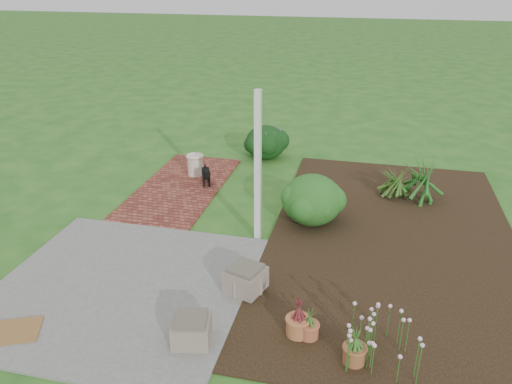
% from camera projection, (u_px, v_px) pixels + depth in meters
% --- Properties ---
extents(ground, '(80.00, 80.00, 0.00)m').
position_uv_depth(ground, '(239.00, 239.00, 8.33)').
color(ground, '#235D1D').
rests_on(ground, ground).
extents(concrete_patio, '(3.50, 3.50, 0.04)m').
position_uv_depth(concrete_patio, '(121.00, 287.00, 7.03)').
color(concrete_patio, slate).
rests_on(concrete_patio, ground).
extents(brick_path, '(1.60, 3.50, 0.04)m').
position_uv_depth(brick_path, '(181.00, 187.00, 10.23)').
color(brick_path, maroon).
rests_on(brick_path, ground).
extents(garden_bed, '(4.00, 7.00, 0.03)m').
position_uv_depth(garden_bed, '(393.00, 240.00, 8.24)').
color(garden_bed, black).
rests_on(garden_bed, ground).
extents(veranda_post, '(0.10, 0.10, 2.50)m').
position_uv_depth(veranda_post, '(258.00, 168.00, 7.84)').
color(veranda_post, white).
rests_on(veranda_post, ground).
extents(stone_trough_near, '(0.53, 0.53, 0.30)m').
position_uv_depth(stone_trough_near, '(192.00, 330.00, 5.95)').
color(stone_trough_near, '#7A725D').
rests_on(stone_trough_near, concrete_patio).
extents(stone_trough_mid, '(0.60, 0.60, 0.32)m').
position_uv_depth(stone_trough_mid, '(246.00, 280.00, 6.89)').
color(stone_trough_mid, '#806E5F').
rests_on(stone_trough_mid, concrete_patio).
extents(stone_trough_far, '(0.52, 0.52, 0.26)m').
position_uv_depth(stone_trough_far, '(246.00, 280.00, 6.93)').
color(stone_trough_far, gray).
rests_on(stone_trough_far, concrete_patio).
extents(coir_doormat, '(0.88, 0.74, 0.02)m').
position_uv_depth(coir_doormat, '(8.00, 332.00, 6.13)').
color(coir_doormat, brown).
rests_on(coir_doormat, concrete_patio).
extents(black_dog, '(0.29, 0.49, 0.44)m').
position_uv_depth(black_dog, '(206.00, 173.00, 10.15)').
color(black_dog, black).
rests_on(black_dog, brick_path).
extents(cream_ceramic_urn, '(0.40, 0.40, 0.44)m').
position_uv_depth(cream_ceramic_urn, '(195.00, 165.00, 10.69)').
color(cream_ceramic_urn, beige).
rests_on(cream_ceramic_urn, brick_path).
extents(evergreen_shrub, '(1.18, 1.18, 0.89)m').
position_uv_depth(evergreen_shrub, '(312.00, 198.00, 8.65)').
color(evergreen_shrub, '#153E13').
rests_on(evergreen_shrub, garden_bed).
extents(agapanthus_clump_back, '(1.38, 1.38, 0.96)m').
position_uv_depth(agapanthus_clump_back, '(421.00, 176.00, 9.47)').
color(agapanthus_clump_back, '#113913').
rests_on(agapanthus_clump_back, garden_bed).
extents(agapanthus_clump_front, '(1.03, 1.03, 0.70)m').
position_uv_depth(agapanthus_clump_front, '(394.00, 180.00, 9.64)').
color(agapanthus_clump_front, '#123D0B').
rests_on(agapanthus_clump_front, garden_bed).
extents(pink_flower_patch, '(1.03, 1.03, 0.57)m').
position_uv_depth(pink_flower_patch, '(382.00, 338.00, 5.64)').
color(pink_flower_patch, '#113D0F').
rests_on(pink_flower_patch, garden_bed).
extents(terracotta_pot_bronze, '(0.35, 0.35, 0.24)m').
position_uv_depth(terracotta_pot_bronze, '(298.00, 326.00, 6.08)').
color(terracotta_pot_bronze, '#B46B3D').
rests_on(terracotta_pot_bronze, garden_bed).
extents(terracotta_pot_small_left, '(0.31, 0.31, 0.21)m').
position_uv_depth(terracotta_pot_small_left, '(354.00, 354.00, 5.66)').
color(terracotta_pot_small_left, '#955732').
rests_on(terracotta_pot_small_left, garden_bed).
extents(terracotta_pot_small_right, '(0.29, 0.29, 0.19)m').
position_uv_depth(terracotta_pot_small_right, '(309.00, 330.00, 6.04)').
color(terracotta_pot_small_right, '#B25A3C').
rests_on(terracotta_pot_small_right, garden_bed).
extents(purple_flowering_bush, '(1.15, 1.15, 0.80)m').
position_uv_depth(purple_flowering_bush, '(266.00, 141.00, 11.69)').
color(purple_flowering_bush, black).
rests_on(purple_flowering_bush, ground).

